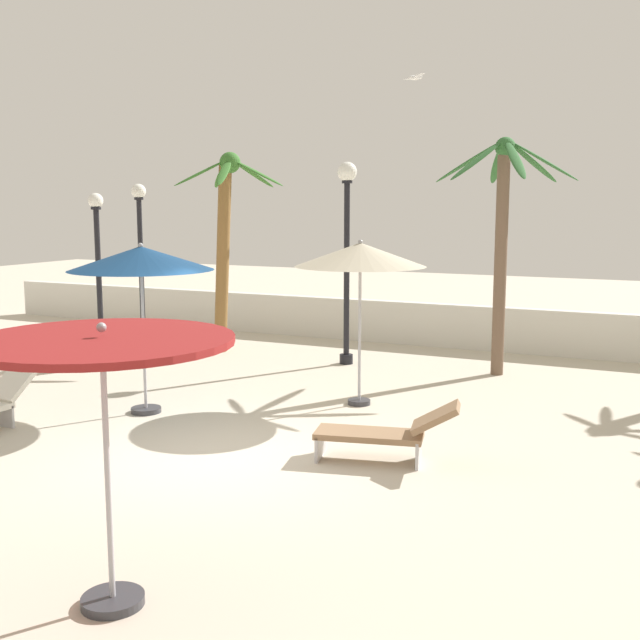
# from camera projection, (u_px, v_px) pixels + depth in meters

# --- Properties ---
(ground_plane) EXTENTS (56.00, 56.00, 0.00)m
(ground_plane) POSITION_uv_depth(u_px,v_px,m) (220.00, 454.00, 10.46)
(ground_plane) COLOR beige
(boundary_wall) EXTENTS (25.20, 0.30, 1.02)m
(boundary_wall) POSITION_uv_depth(u_px,v_px,m) (425.00, 324.00, 18.46)
(boundary_wall) COLOR silver
(boundary_wall) RESTS_ON ground_plane
(patio_umbrella_0) EXTENTS (2.17, 2.17, 2.76)m
(patio_umbrella_0) POSITION_uv_depth(u_px,v_px,m) (360.00, 256.00, 12.71)
(patio_umbrella_0) COLOR #333338
(patio_umbrella_0) RESTS_ON ground_plane
(patio_umbrella_1) EXTENTS (2.12, 2.12, 2.40)m
(patio_umbrella_1) POSITION_uv_depth(u_px,v_px,m) (103.00, 364.00, 6.23)
(patio_umbrella_1) COLOR #333338
(patio_umbrella_1) RESTS_ON ground_plane
(patio_umbrella_3) EXTENTS (2.28, 2.28, 2.73)m
(patio_umbrella_3) POSITION_uv_depth(u_px,v_px,m) (141.00, 260.00, 12.20)
(patio_umbrella_3) COLOR #333338
(patio_umbrella_3) RESTS_ON ground_plane
(palm_tree_0) EXTENTS (2.24, 2.41, 4.46)m
(palm_tree_0) POSITION_uv_depth(u_px,v_px,m) (225.00, 229.00, 17.26)
(palm_tree_0) COLOR brown
(palm_tree_0) RESTS_ON ground_plane
(palm_tree_3) EXTENTS (2.73, 2.57, 4.59)m
(palm_tree_3) POSITION_uv_depth(u_px,v_px,m) (502.00, 222.00, 14.93)
(palm_tree_3) COLOR brown
(palm_tree_3) RESTS_ON ground_plane
(lamp_post_1) EXTENTS (0.35, 0.35, 3.80)m
(lamp_post_1) POSITION_uv_depth(u_px,v_px,m) (141.00, 249.00, 18.58)
(lamp_post_1) COLOR black
(lamp_post_1) RESTS_ON ground_plane
(lamp_post_2) EXTENTS (0.33, 0.33, 3.57)m
(lamp_post_2) POSITION_uv_depth(u_px,v_px,m) (98.00, 264.00, 16.90)
(lamp_post_2) COLOR black
(lamp_post_2) RESTS_ON ground_plane
(lamp_post_3) EXTENTS (0.40, 0.40, 4.18)m
(lamp_post_3) POSITION_uv_depth(u_px,v_px,m) (347.00, 234.00, 15.99)
(lamp_post_3) COLOR black
(lamp_post_3) RESTS_ON ground_plane
(lounge_chair_2) EXTENTS (1.94, 0.95, 0.83)m
(lounge_chair_2) POSITION_uv_depth(u_px,v_px,m) (387.00, 432.00, 10.10)
(lounge_chair_2) COLOR #B7B7BC
(lounge_chair_2) RESTS_ON ground_plane
(seagull_0) EXTENTS (0.78, 0.78, 0.14)m
(seagull_0) POSITION_uv_depth(u_px,v_px,m) (415.00, 77.00, 19.55)
(seagull_0) COLOR white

